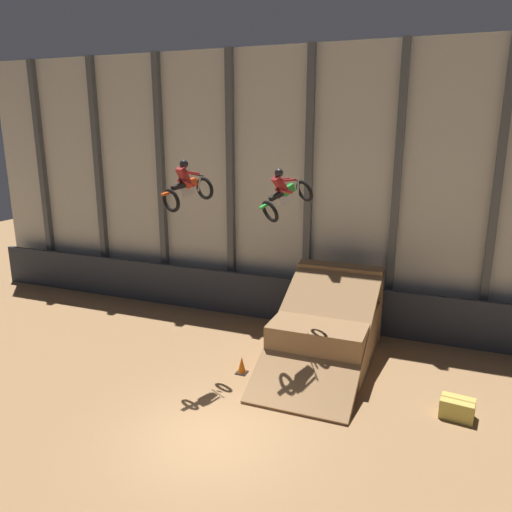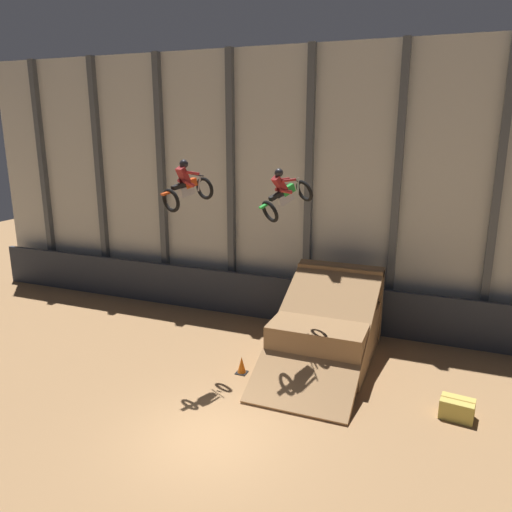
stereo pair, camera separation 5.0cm
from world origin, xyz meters
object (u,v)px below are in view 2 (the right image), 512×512
object	(u,v)px
rider_bike_right_air	(285,195)
traffic_cone_near_ramp	(242,365)
hay_bale_trackside	(457,409)
rider_bike_left_air	(187,187)
dirt_ramp	(328,329)

from	to	relation	value
rider_bike_right_air	traffic_cone_near_ramp	size ratio (longest dim) A/B	3.08
traffic_cone_near_ramp	hay_bale_trackside	size ratio (longest dim) A/B	0.60
rider_bike_left_air	traffic_cone_near_ramp	xyz separation A→B (m)	(1.63, 0.33, -5.81)
rider_bike_left_air	rider_bike_right_air	world-z (taller)	rider_bike_left_air
rider_bike_right_air	traffic_cone_near_ramp	distance (m)	5.76
hay_bale_trackside	dirt_ramp	bearing A→B (deg)	149.82
rider_bike_right_air	hay_bale_trackside	distance (m)	7.84
dirt_ramp	traffic_cone_near_ramp	bearing A→B (deg)	-133.98
rider_bike_right_air	traffic_cone_near_ramp	bearing A→B (deg)	-113.07
rider_bike_left_air	traffic_cone_near_ramp	world-z (taller)	rider_bike_left_air
dirt_ramp	rider_bike_left_air	xyz separation A→B (m)	(-3.91, -2.69, 5.09)
rider_bike_right_air	hay_bale_trackside	xyz separation A→B (m)	(5.43, -0.86, -5.60)
rider_bike_right_air	traffic_cone_near_ramp	world-z (taller)	rider_bike_right_air
rider_bike_left_air	hay_bale_trackside	size ratio (longest dim) A/B	1.93
dirt_ramp	hay_bale_trackside	distance (m)	5.05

